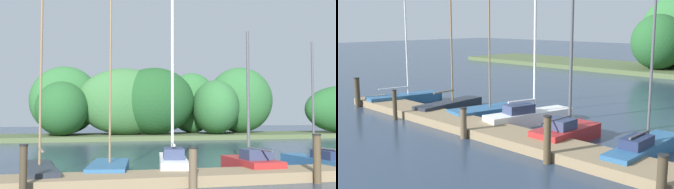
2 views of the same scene
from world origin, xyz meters
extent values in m
cube|color=#847051|center=(0.00, 9.54, 0.17)|extent=(23.11, 1.80, 0.35)
ellipsoid|color=#235628|center=(-5.97, 33.68, 2.79)|extent=(4.60, 4.95, 4.78)
cube|color=#285684|center=(-9.79, 10.66, 0.26)|extent=(1.63, 4.00, 0.53)
cube|color=#285684|center=(-9.50, 12.39, 0.24)|extent=(0.70, 1.05, 0.45)
cylinder|color=silver|center=(-9.74, 10.95, 3.07)|extent=(0.08, 0.08, 5.08)
cylinder|color=silver|center=(-9.88, 10.17, 0.93)|extent=(0.36, 1.74, 0.07)
cube|color=#232833|center=(-6.42, 11.20, 0.25)|extent=(1.42, 4.05, 0.51)
cube|color=#232833|center=(-6.65, 12.97, 0.23)|extent=(0.63, 1.05, 0.43)
cylinder|color=#7F6647|center=(-6.46, 11.49, 3.88)|extent=(0.09, 0.09, 6.75)
cylinder|color=#7F6647|center=(-6.39, 10.89, 1.05)|extent=(0.24, 1.35, 0.07)
cube|color=#285684|center=(-4.10, 11.59, 0.24)|extent=(1.92, 3.63, 0.47)
cube|color=#285684|center=(-3.81, 13.11, 0.21)|extent=(0.86, 0.98, 0.40)
cylinder|color=#7F6647|center=(-4.05, 11.84, 4.06)|extent=(0.08, 0.08, 7.18)
cube|color=white|center=(-1.66, 11.94, 0.29)|extent=(1.84, 4.27, 0.59)
cube|color=white|center=(-1.26, 13.77, 0.27)|extent=(0.75, 1.13, 0.50)
cube|color=#2D3856|center=(-1.77, 11.43, 0.78)|extent=(0.98, 1.38, 0.38)
cylinder|color=silver|center=(-1.59, 12.24, 3.83)|extent=(0.11, 0.11, 6.48)
cylinder|color=silver|center=(-1.73, 11.60, 1.11)|extent=(0.39, 1.44, 0.08)
cube|color=maroon|center=(1.11, 10.95, 0.29)|extent=(1.27, 2.95, 0.57)
cube|color=maroon|center=(1.10, 12.28, 0.26)|extent=(0.69, 0.74, 0.49)
cube|color=#2D3856|center=(1.11, 10.58, 0.76)|extent=(0.94, 0.89, 0.37)
cylinder|color=#4C4C51|center=(1.11, 11.17, 2.98)|extent=(0.11, 0.11, 4.82)
cylinder|color=#4C4C51|center=(1.12, 10.33, 0.96)|extent=(0.08, 1.88, 0.06)
cube|color=#285684|center=(4.12, 11.17, 0.25)|extent=(1.06, 4.15, 0.51)
cube|color=#285684|center=(4.05, 13.02, 0.23)|extent=(0.54, 1.05, 0.43)
cube|color=#1E2847|center=(4.14, 10.65, 0.67)|extent=(0.72, 1.26, 0.33)
cylinder|color=#4C4C51|center=(4.11, 11.48, 2.84)|extent=(0.09, 0.09, 4.67)
cylinder|color=#4C4C51|center=(4.13, 10.85, 0.88)|extent=(0.13, 1.40, 0.08)
cylinder|color=#3D3323|center=(-10.72, 8.46, 0.77)|extent=(0.27, 0.27, 1.54)
cylinder|color=black|center=(-10.72, 8.46, 1.56)|extent=(0.31, 0.31, 0.04)
cylinder|color=#3D3323|center=(-6.67, 8.29, 0.68)|extent=(0.20, 0.20, 1.37)
cylinder|color=black|center=(-6.67, 8.29, 1.39)|extent=(0.22, 0.22, 0.04)
cylinder|color=brown|center=(-1.96, 8.48, 0.60)|extent=(0.25, 0.25, 1.19)
cylinder|color=black|center=(-1.96, 8.48, 1.21)|extent=(0.29, 0.29, 0.04)
cylinder|color=#4C3D28|center=(2.21, 8.48, 0.77)|extent=(0.24, 0.24, 1.54)
cylinder|color=black|center=(2.21, 8.48, 1.56)|extent=(0.27, 0.27, 0.04)
cylinder|color=#3D3323|center=(6.01, 8.41, 0.57)|extent=(0.25, 0.25, 1.15)
cylinder|color=black|center=(6.01, 8.41, 1.17)|extent=(0.29, 0.29, 0.04)
camera|label=1|loc=(-5.60, -2.99, 2.16)|focal=43.28mm
camera|label=2|loc=(10.31, -1.58, 4.48)|focal=44.82mm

